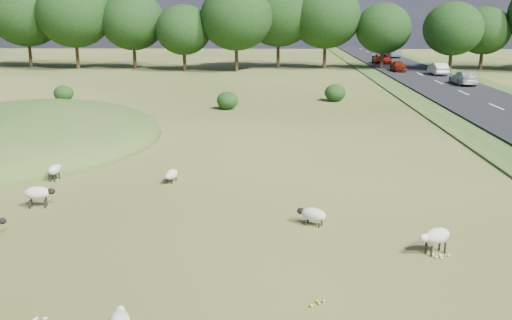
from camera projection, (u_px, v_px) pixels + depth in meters
The scene contains 15 objects.
ground at pixel (235, 117), 40.95m from camera, with size 160.00×160.00×0.00m, color #374816.
mound at pixel (23, 140), 33.58m from camera, with size 16.00×20.00×4.00m, color #33561E.
road at pixel (470, 97), 49.96m from camera, with size 8.00×150.00×0.25m, color black.
treeline at pixel (245, 18), 73.61m from camera, with size 96.28×14.66×11.70m.
shrubs at pixel (218, 95), 47.02m from camera, with size 24.77×6.13×1.46m.
sheep_2 at pixel (38, 193), 21.91m from camera, with size 1.20×0.65×0.84m.
sheep_3 at pixel (313, 214), 20.11m from camera, with size 1.15×0.88×0.65m.
sheep_4 at pixel (436, 236), 17.67m from camera, with size 1.19×0.91×0.84m.
sheep_5 at pixel (54, 170), 25.47m from camera, with size 0.50×1.01×0.72m.
sheep_6 at pixel (171, 174), 25.17m from camera, with size 0.61×1.07×0.60m.
car_0 at pixel (382, 59), 81.11m from camera, with size 2.25×4.88×1.36m, color maroon.
car_1 at pixel (464, 78), 57.53m from camera, with size 1.88×4.62×1.34m, color silver.
car_3 at pixel (438, 69), 66.54m from camera, with size 1.48×4.25×1.40m, color white.
car_5 at pixel (398, 66), 70.53m from camera, with size 1.50×3.72×1.27m, color maroon.
car_7 at pixel (392, 53), 92.43m from camera, with size 2.14×5.26×1.53m, color #929499.
Camera 1 is at (2.79, -20.33, 7.31)m, focal length 40.00 mm.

